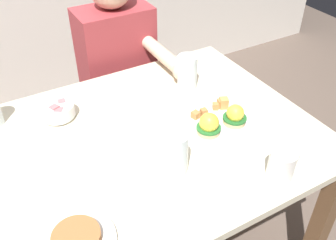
{
  "coord_description": "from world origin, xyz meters",
  "views": [
    {
      "loc": [
        -0.41,
        -0.9,
        1.58
      ],
      "look_at": [
        0.1,
        0.0,
        0.78
      ],
      "focal_mm": 40.82,
      "sensor_mm": 36.0,
      "label": 1
    }
  ],
  "objects_px": {
    "fruit_bowl": "(58,111)",
    "diner_person": "(121,70)",
    "dining_table": "(143,161)",
    "fork": "(103,130)",
    "water_glass_near": "(176,156)",
    "coffee_mug": "(282,164)",
    "eggs_benedict_plate": "(220,123)",
    "side_plate": "(77,240)",
    "water_glass_extra": "(187,74)"
  },
  "relations": [
    {
      "from": "fruit_bowl",
      "to": "water_glass_extra",
      "type": "height_order",
      "value": "water_glass_extra"
    },
    {
      "from": "water_glass_near",
      "to": "coffee_mug",
      "type": "bearing_deg",
      "value": -34.52
    },
    {
      "from": "dining_table",
      "to": "fork",
      "type": "bearing_deg",
      "value": 132.39
    },
    {
      "from": "water_glass_extra",
      "to": "diner_person",
      "type": "distance_m",
      "value": 0.45
    },
    {
      "from": "dining_table",
      "to": "eggs_benedict_plate",
      "type": "bearing_deg",
      "value": -18.89
    },
    {
      "from": "dining_table",
      "to": "water_glass_near",
      "type": "bearing_deg",
      "value": -82.05
    },
    {
      "from": "water_glass_near",
      "to": "diner_person",
      "type": "relative_size",
      "value": 0.12
    },
    {
      "from": "fork",
      "to": "diner_person",
      "type": "distance_m",
      "value": 0.58
    },
    {
      "from": "fruit_bowl",
      "to": "coffee_mug",
      "type": "xyz_separation_m",
      "value": [
        0.49,
        -0.62,
        0.02
      ]
    },
    {
      "from": "eggs_benedict_plate",
      "to": "diner_person",
      "type": "relative_size",
      "value": 0.24
    },
    {
      "from": "side_plate",
      "to": "fruit_bowl",
      "type": "bearing_deg",
      "value": 77.6
    },
    {
      "from": "fork",
      "to": "water_glass_extra",
      "type": "relative_size",
      "value": 1.12
    },
    {
      "from": "water_glass_extra",
      "to": "diner_person",
      "type": "relative_size",
      "value": 0.12
    },
    {
      "from": "dining_table",
      "to": "fork",
      "type": "distance_m",
      "value": 0.18
    },
    {
      "from": "coffee_mug",
      "to": "water_glass_near",
      "type": "height_order",
      "value": "water_glass_near"
    },
    {
      "from": "eggs_benedict_plate",
      "to": "fork",
      "type": "xyz_separation_m",
      "value": [
        -0.36,
        0.19,
        -0.02
      ]
    },
    {
      "from": "diner_person",
      "to": "fruit_bowl",
      "type": "bearing_deg",
      "value": -138.48
    },
    {
      "from": "dining_table",
      "to": "water_glass_near",
      "type": "height_order",
      "value": "water_glass_near"
    },
    {
      "from": "dining_table",
      "to": "diner_person",
      "type": "bearing_deg",
      "value": 72.82
    },
    {
      "from": "dining_table",
      "to": "fork",
      "type": "xyz_separation_m",
      "value": [
        -0.1,
        0.1,
        0.11
      ]
    },
    {
      "from": "water_glass_near",
      "to": "side_plate",
      "type": "relative_size",
      "value": 0.69
    },
    {
      "from": "fruit_bowl",
      "to": "diner_person",
      "type": "relative_size",
      "value": 0.11
    },
    {
      "from": "dining_table",
      "to": "fork",
      "type": "relative_size",
      "value": 7.69
    },
    {
      "from": "fruit_bowl",
      "to": "water_glass_near",
      "type": "distance_m",
      "value": 0.5
    },
    {
      "from": "coffee_mug",
      "to": "fork",
      "type": "distance_m",
      "value": 0.61
    },
    {
      "from": "dining_table",
      "to": "water_glass_near",
      "type": "xyz_separation_m",
      "value": [
        0.03,
        -0.19,
        0.17
      ]
    },
    {
      "from": "fruit_bowl",
      "to": "side_plate",
      "type": "xyz_separation_m",
      "value": [
        -0.12,
        -0.54,
        -0.02
      ]
    },
    {
      "from": "coffee_mug",
      "to": "fruit_bowl",
      "type": "bearing_deg",
      "value": 128.43
    },
    {
      "from": "dining_table",
      "to": "eggs_benedict_plate",
      "type": "height_order",
      "value": "eggs_benedict_plate"
    },
    {
      "from": "eggs_benedict_plate",
      "to": "coffee_mug",
      "type": "distance_m",
      "value": 0.28
    },
    {
      "from": "eggs_benedict_plate",
      "to": "side_plate",
      "type": "bearing_deg",
      "value": -161.4
    },
    {
      "from": "coffee_mug",
      "to": "diner_person",
      "type": "distance_m",
      "value": 0.98
    },
    {
      "from": "eggs_benedict_plate",
      "to": "diner_person",
      "type": "distance_m",
      "value": 0.7
    },
    {
      "from": "eggs_benedict_plate",
      "to": "water_glass_extra",
      "type": "distance_m",
      "value": 0.29
    },
    {
      "from": "fruit_bowl",
      "to": "side_plate",
      "type": "height_order",
      "value": "fruit_bowl"
    },
    {
      "from": "dining_table",
      "to": "side_plate",
      "type": "bearing_deg",
      "value": -138.59
    },
    {
      "from": "fork",
      "to": "side_plate",
      "type": "distance_m",
      "value": 0.45
    },
    {
      "from": "water_glass_near",
      "to": "diner_person",
      "type": "distance_m",
      "value": 0.82
    },
    {
      "from": "fork",
      "to": "water_glass_extra",
      "type": "xyz_separation_m",
      "value": [
        0.4,
        0.09,
        0.06
      ]
    },
    {
      "from": "water_glass_near",
      "to": "diner_person",
      "type": "height_order",
      "value": "diner_person"
    },
    {
      "from": "eggs_benedict_plate",
      "to": "fork",
      "type": "height_order",
      "value": "eggs_benedict_plate"
    },
    {
      "from": "water_glass_extra",
      "to": "eggs_benedict_plate",
      "type": "bearing_deg",
      "value": -99.0
    },
    {
      "from": "water_glass_near",
      "to": "side_plate",
      "type": "xyz_separation_m",
      "value": [
        -0.35,
        -0.1,
        -0.05
      ]
    },
    {
      "from": "fruit_bowl",
      "to": "coffee_mug",
      "type": "distance_m",
      "value": 0.79
    },
    {
      "from": "coffee_mug",
      "to": "diner_person",
      "type": "relative_size",
      "value": 0.1
    },
    {
      "from": "coffee_mug",
      "to": "side_plate",
      "type": "height_order",
      "value": "coffee_mug"
    },
    {
      "from": "water_glass_near",
      "to": "diner_person",
      "type": "xyz_separation_m",
      "value": [
        0.16,
        0.79,
        -0.15
      ]
    },
    {
      "from": "coffee_mug",
      "to": "water_glass_extra",
      "type": "distance_m",
      "value": 0.56
    },
    {
      "from": "eggs_benedict_plate",
      "to": "fork",
      "type": "relative_size",
      "value": 1.73
    },
    {
      "from": "fork",
      "to": "water_glass_near",
      "type": "bearing_deg",
      "value": -67.37
    }
  ]
}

